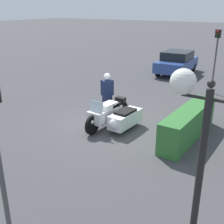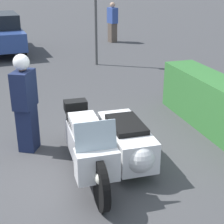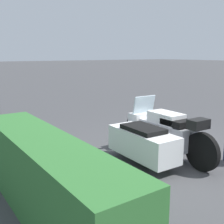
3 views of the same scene
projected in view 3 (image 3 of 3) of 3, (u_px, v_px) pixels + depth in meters
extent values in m
plane|color=#424244|center=(165.00, 157.00, 5.80)|extent=(160.00, 160.00, 0.00)
cylinder|color=black|center=(137.00, 129.00, 6.64)|extent=(0.72, 0.12, 0.72)
cylinder|color=black|center=(202.00, 152.00, 5.08)|extent=(0.72, 0.12, 0.72)
cylinder|color=black|center=(145.00, 151.00, 5.35)|extent=(0.56, 0.11, 0.56)
cube|color=#B7B7BC|center=(165.00, 133.00, 5.84)|extent=(1.35, 0.47, 0.45)
cube|color=white|center=(166.00, 118.00, 5.77)|extent=(0.74, 0.43, 0.24)
cube|color=black|center=(177.00, 122.00, 5.52)|extent=(0.55, 0.43, 0.12)
cube|color=white|center=(142.00, 122.00, 6.43)|extent=(0.34, 0.60, 0.44)
cube|color=silver|center=(144.00, 105.00, 6.31)|extent=(0.13, 0.57, 0.40)
sphere|color=white|center=(136.00, 123.00, 6.65)|extent=(0.18, 0.18, 0.18)
cube|color=white|center=(143.00, 143.00, 5.37)|extent=(1.53, 0.63, 0.50)
sphere|color=white|center=(123.00, 134.00, 5.89)|extent=(0.47, 0.47, 0.47)
cube|color=black|center=(143.00, 129.00, 5.31)|extent=(0.84, 0.53, 0.09)
cube|color=black|center=(198.00, 124.00, 5.08)|extent=(0.25, 0.40, 0.18)
cube|color=#337033|center=(46.00, 178.00, 3.63)|extent=(3.62, 0.72, 1.05)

